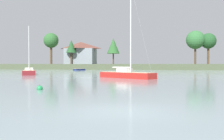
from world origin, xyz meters
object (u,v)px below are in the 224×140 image
at_px(dinghy_navy, 79,70).
at_px(mooring_buoy_green, 40,89).
at_px(sailboat_maroon, 29,73).
at_px(sailboat_red, 127,76).

relative_size(dinghy_navy, mooring_buoy_green, 8.01).
bearing_deg(sailboat_maroon, mooring_buoy_green, -62.27).
height_order(sailboat_maroon, mooring_buoy_green, sailboat_maroon).
bearing_deg(mooring_buoy_green, sailboat_red, 73.57).
relative_size(dinghy_navy, sailboat_maroon, 0.44).
bearing_deg(mooring_buoy_green, sailboat_maroon, 117.73).
height_order(dinghy_navy, sailboat_red, sailboat_red).
xyz_separation_m(dinghy_navy, mooring_buoy_green, (13.06, -57.46, -0.09)).
xyz_separation_m(dinghy_navy, sailboat_red, (18.19, -40.06, 0.11)).
distance_m(dinghy_navy, mooring_buoy_green, 58.93).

